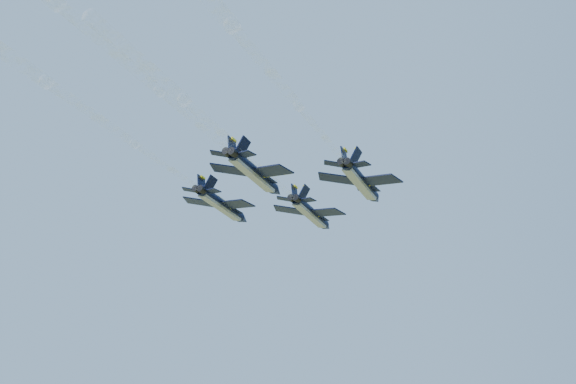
# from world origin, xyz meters

# --- Properties ---
(jet_lead) EXTENTS (12.03, 16.46, 4.05)m
(jet_lead) POSITION_xyz_m (5.71, 12.63, 93.14)
(jet_lead) COLOR black
(jet_left) EXTENTS (12.03, 16.46, 4.05)m
(jet_left) POSITION_xyz_m (-7.88, 6.56, 93.14)
(jet_left) COLOR black
(jet_right) EXTENTS (12.03, 16.46, 4.05)m
(jet_right) POSITION_xyz_m (14.44, -0.80, 93.14)
(jet_right) COLOR black
(jet_slot) EXTENTS (12.03, 16.46, 4.05)m
(jet_slot) POSITION_xyz_m (-0.10, -6.35, 93.14)
(jet_slot) COLOR black
(smoke_trail_lead) EXTENTS (14.80, 46.87, 1.84)m
(smoke_trail_lead) POSITION_xyz_m (-4.52, -22.79, 93.18)
(smoke_trail_lead) COLOR white
(smoke_trail_left) EXTENTS (14.80, 46.87, 1.84)m
(smoke_trail_left) POSITION_xyz_m (-18.12, -28.87, 93.18)
(smoke_trail_left) COLOR white
(smoke_trail_right) EXTENTS (14.80, 46.87, 1.84)m
(smoke_trail_right) POSITION_xyz_m (4.20, -36.22, 93.18)
(smoke_trail_right) COLOR white
(smoke_trail_slot) EXTENTS (14.80, 46.87, 1.84)m
(smoke_trail_slot) POSITION_xyz_m (-10.34, -41.78, 93.18)
(smoke_trail_slot) COLOR white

